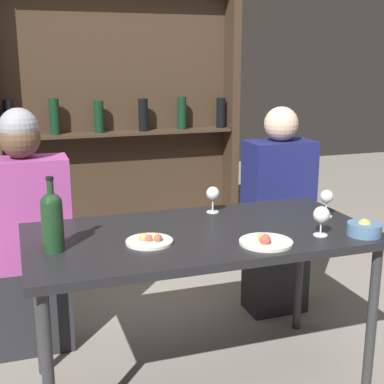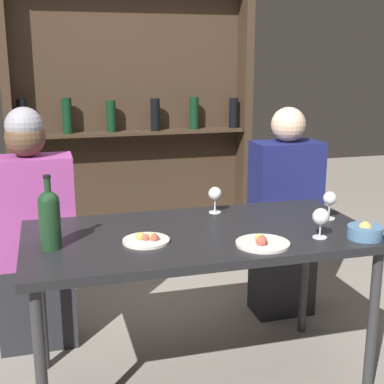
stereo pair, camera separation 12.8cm
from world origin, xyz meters
The scene contains 12 objects.
ground_plane centered at (0.00, 0.00, 0.00)m, with size 10.00×10.00×0.00m, color gray.
dining_table centered at (0.00, 0.00, 0.68)m, with size 1.49×0.75×0.74m.
wine_rack_wall centered at (0.00, 1.73, 1.14)m, with size 1.74×0.21×2.26m.
wine_bottle centered at (-0.62, -0.04, 0.87)m, with size 0.08×0.08×0.30m.
wine_glass_0 centered at (0.16, 0.26, 0.83)m, with size 0.06×0.06×0.13m.
wine_glass_1 centered at (0.46, -0.21, 0.83)m, with size 0.07×0.07×0.13m.
wine_glass_2 centered at (0.64, 0.02, 0.83)m, with size 0.06×0.06×0.13m.
food_plate_0 centered at (0.20, -0.23, 0.75)m, with size 0.22×0.22×0.05m.
food_plate_1 centered at (-0.24, -0.07, 0.75)m, with size 0.19×0.19×0.04m.
snack_bowl centered at (0.64, -0.27, 0.77)m, with size 0.15×0.15×0.07m.
seated_person_left centered at (-0.71, 0.57, 0.59)m, with size 0.43×0.22×1.24m.
seated_person_right centered at (0.68, 0.57, 0.57)m, with size 0.38×0.22×1.21m.
Camera 2 is at (-0.62, -2.11, 1.47)m, focal length 50.00 mm.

